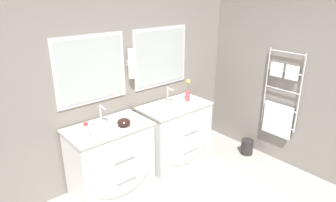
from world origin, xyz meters
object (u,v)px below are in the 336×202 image
(vanity_right, at_px, (176,134))
(toiletry_bottle, at_px, (86,131))
(waste_bin, at_px, (247,146))
(amenity_bowl, at_px, (124,122))
(flower_vase, at_px, (188,92))
(vanity_left, at_px, (112,160))

(vanity_right, height_order, toiletry_bottle, toiletry_bottle)
(waste_bin, bearing_deg, vanity_right, 150.93)
(amenity_bowl, relative_size, flower_vase, 0.49)
(toiletry_bottle, relative_size, flower_vase, 0.53)
(vanity_right, height_order, flower_vase, flower_vase)
(vanity_right, relative_size, flower_vase, 3.04)
(vanity_left, height_order, vanity_right, same)
(toiletry_bottle, height_order, amenity_bowl, toiletry_bottle)
(amenity_bowl, xyz_separation_m, waste_bin, (1.79, -0.44, -0.77))
(vanity_right, xyz_separation_m, amenity_bowl, (-0.86, -0.08, 0.46))
(amenity_bowl, bearing_deg, toiletry_bottle, 177.20)
(vanity_left, bearing_deg, toiletry_bottle, -169.46)
(toiletry_bottle, height_order, waste_bin, toiletry_bottle)
(vanity_left, height_order, amenity_bowl, amenity_bowl)
(vanity_left, distance_m, waste_bin, 2.03)
(vanity_left, bearing_deg, waste_bin, -15.01)
(amenity_bowl, distance_m, waste_bin, 2.00)
(toiletry_bottle, xyz_separation_m, amenity_bowl, (0.44, -0.02, -0.03))
(amenity_bowl, height_order, flower_vase, flower_vase)
(toiletry_bottle, bearing_deg, flower_vase, 3.34)
(vanity_left, height_order, waste_bin, vanity_left)
(waste_bin, bearing_deg, flower_vase, 141.53)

